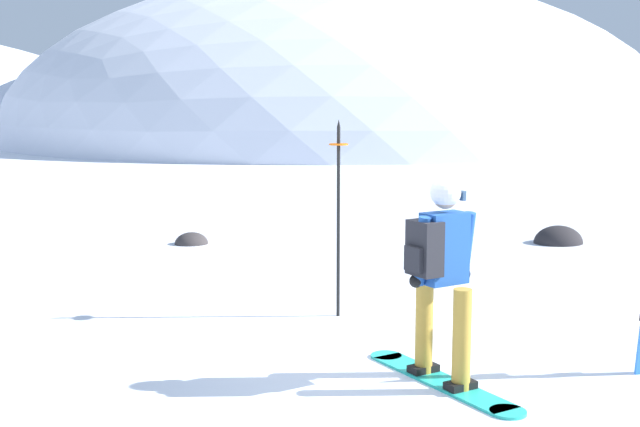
{
  "coord_description": "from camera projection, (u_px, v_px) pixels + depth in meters",
  "views": [
    {
      "loc": [
        -2.64,
        -6.56,
        2.4
      ],
      "look_at": [
        0.1,
        2.54,
        1.0
      ],
      "focal_mm": 47.21,
      "sensor_mm": 36.0,
      "label": 1
    }
  ],
  "objects": [
    {
      "name": "snowboarder_main",
      "position": [
        441.0,
        275.0,
        6.8
      ],
      "size": [
        0.68,
        1.79,
        1.71
      ],
      "color": "#23B7A3",
      "rests_on": "ground"
    },
    {
      "name": "rock_small",
      "position": [
        558.0,
        243.0,
        13.3
      ],
      "size": [
        0.79,
        0.68,
        0.56
      ],
      "color": "#282628",
      "rests_on": "ground"
    },
    {
      "name": "ground_plane",
      "position": [
        393.0,
        368.0,
        7.31
      ],
      "size": [
        300.0,
        300.0,
        0.0
      ],
      "primitive_type": "plane",
      "color": "white"
    },
    {
      "name": "rock_mid",
      "position": [
        191.0,
        244.0,
        13.22
      ],
      "size": [
        0.53,
        0.45,
        0.37
      ],
      "color": "#383333",
      "rests_on": "ground"
    },
    {
      "name": "rock_dark",
      "position": [
        458.0,
        252.0,
        12.54
      ],
      "size": [
        0.37,
        0.31,
        0.26
      ],
      "color": "#383333",
      "rests_on": "ground"
    },
    {
      "name": "ridge_peak_main",
      "position": [
        343.0,
        139.0,
        41.62
      ],
      "size": [
        32.63,
        29.37,
        15.69
      ],
      "color": "silver",
      "rests_on": "ground"
    },
    {
      "name": "piste_marker_near",
      "position": [
        338.0,
        206.0,
        8.84
      ],
      "size": [
        0.2,
        0.2,
        2.1
      ],
      "color": "black",
      "rests_on": "ground"
    }
  ]
}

